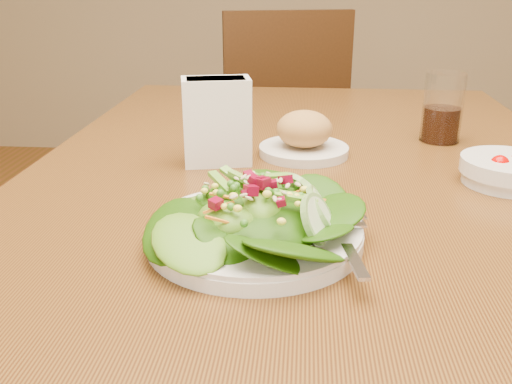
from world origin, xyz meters
TOP-DOWN VIEW (x-y plane):
  - dining_table at (0.00, 0.00)m, footprint 0.90×1.40m
  - chair_far at (-0.10, 1.11)m, footprint 0.53×0.53m
  - salad_plate at (-0.06, -0.24)m, footprint 0.26×0.25m
  - bread_plate at (-0.01, 0.10)m, footprint 0.15×0.15m
  - tomato_bowl at (0.29, -0.01)m, footprint 0.14×0.14m
  - drinking_glass at (0.24, 0.21)m, footprint 0.07×0.07m
  - napkin_holder at (-0.15, 0.05)m, footprint 0.12×0.08m

SIDE VIEW (x-z plane):
  - chair_far at x=-0.10m, z-range 0.03..0.96m
  - dining_table at x=0.00m, z-range 0.27..1.02m
  - tomato_bowl at x=0.29m, z-range 0.75..0.79m
  - salad_plate at x=-0.06m, z-range 0.74..0.81m
  - bread_plate at x=-0.01m, z-range 0.74..0.82m
  - drinking_glass at x=0.24m, z-range 0.74..0.87m
  - napkin_holder at x=-0.15m, z-range 0.75..0.89m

